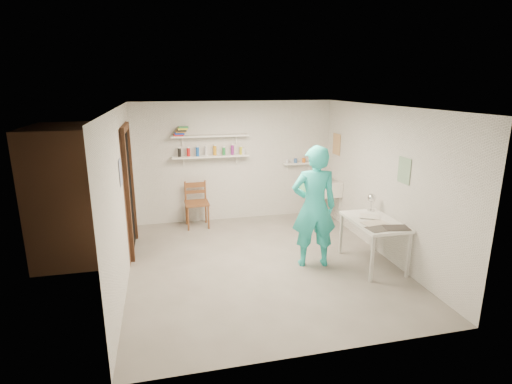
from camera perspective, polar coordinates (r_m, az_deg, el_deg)
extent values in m
cube|color=slate|center=(6.36, 0.84, -10.19)|extent=(4.00, 4.50, 0.02)
cube|color=silver|center=(5.76, 0.93, 12.15)|extent=(4.00, 4.50, 0.02)
cube|color=silver|center=(8.10, -3.03, 4.37)|extent=(4.00, 0.02, 2.40)
cube|color=silver|center=(3.90, 9.08, -7.82)|extent=(4.00, 0.02, 2.40)
cube|color=silver|center=(5.80, -18.74, -0.76)|extent=(0.02, 4.50, 2.40)
cube|color=silver|center=(6.71, 17.78, 1.40)|extent=(0.02, 4.50, 2.40)
cube|color=black|center=(6.86, -17.69, -0.02)|extent=(0.02, 0.90, 2.00)
cube|color=brown|center=(6.95, -23.56, 0.03)|extent=(1.40, 1.50, 2.10)
cube|color=brown|center=(6.68, -18.24, 8.72)|extent=(0.06, 1.05, 0.10)
cube|color=brown|center=(6.38, -17.81, -1.15)|extent=(0.06, 0.10, 2.00)
cube|color=brown|center=(7.35, -17.28, 0.98)|extent=(0.06, 0.10, 2.00)
cube|color=white|center=(7.87, -6.47, 5.09)|extent=(1.50, 0.22, 0.03)
cube|color=white|center=(7.81, -6.56, 7.98)|extent=(1.50, 0.22, 0.03)
cube|color=white|center=(8.37, 6.24, 4.10)|extent=(0.70, 0.14, 0.03)
cube|color=#334C7F|center=(5.77, -18.77, 2.73)|extent=(0.01, 0.28, 0.36)
cube|color=#995933|center=(8.20, 11.43, 6.71)|extent=(0.01, 0.34, 0.42)
cube|color=#3F724C|center=(6.18, 20.41, 2.89)|extent=(0.01, 0.30, 0.38)
cube|color=white|center=(8.18, 9.89, 0.68)|extent=(0.48, 0.60, 0.30)
imported|color=#27C6BE|center=(6.04, 8.30, -2.13)|extent=(0.74, 0.54, 1.87)
cylinder|color=beige|center=(6.14, 7.38, 1.21)|extent=(0.34, 0.08, 0.34)
cube|color=brown|center=(7.83, -8.45, -1.58)|extent=(0.46, 0.44, 0.96)
cube|color=white|center=(6.41, 16.32, -6.96)|extent=(0.65, 1.09, 0.73)
sphere|color=silver|center=(6.67, 16.22, -0.79)|extent=(0.14, 0.14, 0.14)
cylinder|color=black|center=(7.81, -10.97, 5.58)|extent=(0.06, 0.06, 0.17)
cylinder|color=red|center=(7.82, -9.69, 5.65)|extent=(0.06, 0.06, 0.17)
cylinder|color=blue|center=(7.83, -8.41, 5.72)|extent=(0.06, 0.06, 0.17)
cylinder|color=white|center=(7.85, -7.13, 5.78)|extent=(0.06, 0.06, 0.17)
cylinder|color=orange|center=(7.87, -5.86, 5.84)|extent=(0.06, 0.06, 0.17)
cylinder|color=#268C3F|center=(7.89, -4.59, 5.90)|extent=(0.06, 0.06, 0.17)
cylinder|color=#8C268C|center=(7.92, -3.33, 5.96)|extent=(0.06, 0.06, 0.17)
cylinder|color=gold|center=(7.95, -2.08, 6.01)|extent=(0.06, 0.06, 0.17)
cube|color=red|center=(7.76, -11.00, 7.98)|extent=(0.18, 0.14, 0.03)
cube|color=#1933A5|center=(7.76, -10.86, 8.19)|extent=(0.18, 0.14, 0.03)
cube|color=orange|center=(7.76, -10.73, 8.40)|extent=(0.18, 0.14, 0.03)
cube|color=black|center=(7.76, -10.59, 8.61)|extent=(0.18, 0.14, 0.03)
cube|color=yellow|center=(7.76, -10.45, 8.83)|extent=(0.18, 0.14, 0.03)
cube|color=#338C4C|center=(7.75, -10.31, 9.04)|extent=(0.18, 0.14, 0.03)
cylinder|color=silver|center=(8.29, 4.91, 4.45)|extent=(0.07, 0.07, 0.09)
cylinder|color=#335999|center=(8.34, 5.81, 4.48)|extent=(0.07, 0.07, 0.09)
cylinder|color=orange|center=(8.38, 6.70, 4.52)|extent=(0.07, 0.07, 0.09)
cylinder|color=#999999|center=(8.43, 7.58, 4.55)|extent=(0.07, 0.07, 0.09)
cube|color=silver|center=(6.29, 16.56, -3.87)|extent=(0.30, 0.22, 0.00)
cube|color=#4C4742|center=(6.29, 16.56, -3.84)|extent=(0.30, 0.22, 0.00)
cube|color=beige|center=(6.29, 16.57, -3.80)|extent=(0.30, 0.22, 0.00)
cube|color=#383330|center=(6.29, 16.57, -3.77)|extent=(0.30, 0.22, 0.00)
cube|color=silver|center=(6.28, 16.57, -3.73)|extent=(0.30, 0.22, 0.00)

